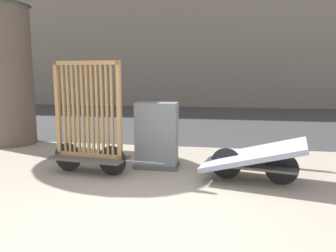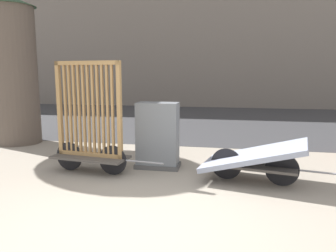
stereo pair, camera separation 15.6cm
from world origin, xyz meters
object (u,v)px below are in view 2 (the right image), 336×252
Objects in this scene: utility_cabinet at (158,138)px; advertising_column at (14,70)px; bike_cart_with_bedframe at (90,132)px; bike_cart_with_mattress at (254,158)px.

utility_cabinet is 0.34× the size of advertising_column.
bike_cart_with_bedframe reaches higher than bike_cart_with_mattress.
bike_cart_with_bedframe is at bearing -154.25° from utility_cabinet.
advertising_column reaches higher than bike_cart_with_mattress.
utility_cabinet is at bearing -20.71° from advertising_column.
bike_cart_with_mattress is 1.83× the size of utility_cabinet.
advertising_column is at bearing 159.29° from utility_cabinet.
utility_cabinet is (1.10, 0.53, -0.17)m from bike_cart_with_bedframe.
bike_cart_with_bedframe is 1.23m from utility_cabinet.
bike_cart_with_mattress is 0.63× the size of advertising_column.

